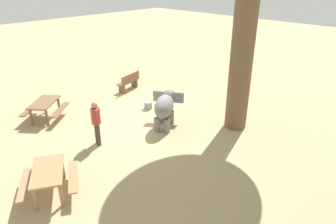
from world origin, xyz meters
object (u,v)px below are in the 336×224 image
elephant (165,106)px  wooden_bench (129,81)px  picnic_table_near (45,106)px  feed_bucket (148,105)px  picnic_table_far (48,176)px  person_handler (96,120)px

elephant → wooden_bench: 4.41m
picnic_table_near → feed_bucket: bearing=-71.6°
elephant → feed_bucket: 1.91m
picnic_table_near → feed_bucket: size_ratio=5.84×
picnic_table_far → feed_bucket: size_ratio=5.66×
elephant → picnic_table_far: size_ratio=0.88×
wooden_bench → picnic_table_near: bearing=168.8°
elephant → wooden_bench: (-1.51, -4.13, -0.36)m
elephant → feed_bucket: elephant is taller
person_handler → wooden_bench: 5.49m
picnic_table_far → feed_bucket: bearing=142.2°
person_handler → wooden_bench: person_handler is taller
feed_bucket → picnic_table_far: bearing=22.3°
elephant → feed_bucket: bearing=38.2°
picnic_table_far → feed_bucket: picnic_table_far is taller
elephant → picnic_table_far: 5.21m
elephant → wooden_bench: bearing=37.9°
person_handler → feed_bucket: size_ratio=4.50×
wooden_bench → picnic_table_far: 8.22m
wooden_bench → picnic_table_near: 4.58m
picnic_table_far → feed_bucket: 6.25m
elephant → feed_bucket: size_ratio=4.97×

